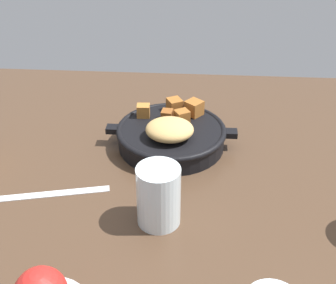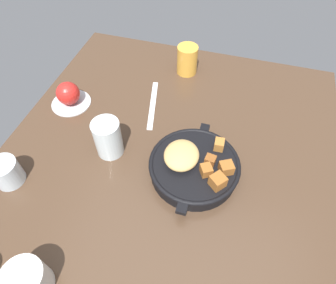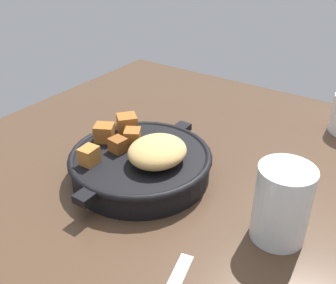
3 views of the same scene
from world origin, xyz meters
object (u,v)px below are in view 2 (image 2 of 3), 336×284
at_px(water_glass_short, 6,172).
at_px(water_glass_tall, 108,138).
at_px(ceramic_mug_white, 27,281).
at_px(juice_glass_amber, 187,60).
at_px(butter_knife, 153,104).
at_px(red_apple, 68,93).
at_px(cast_iron_skillet, 194,166).

xyz_separation_m(water_glass_short, water_glass_tall, (0.15, -0.20, 0.02)).
bearing_deg(water_glass_tall, ceramic_mug_white, 178.00).
bearing_deg(water_glass_short, ceramic_mug_white, -136.38).
xyz_separation_m(juice_glass_amber, ceramic_mug_white, (-0.74, 0.13, -0.01)).
height_order(butter_knife, juice_glass_amber, juice_glass_amber).
bearing_deg(water_glass_tall, red_apple, 54.78).
xyz_separation_m(red_apple, juice_glass_amber, (0.25, -0.30, 0.01)).
bearing_deg(ceramic_mug_white, cast_iron_skillet, -34.61).
xyz_separation_m(cast_iron_skillet, butter_knife, (0.20, 0.17, -0.03)).
bearing_deg(butter_knife, ceramic_mug_white, 160.24).
relative_size(red_apple, butter_knife, 0.34).
relative_size(juice_glass_amber, water_glass_short, 1.35).
height_order(juice_glass_amber, ceramic_mug_white, juice_glass_amber).
bearing_deg(ceramic_mug_white, butter_knife, -6.81).
bearing_deg(cast_iron_skillet, red_apple, 71.52).
distance_m(butter_knife, ceramic_mug_white, 0.56).
bearing_deg(ceramic_mug_white, water_glass_short, 43.62).
xyz_separation_m(cast_iron_skillet, juice_glass_amber, (0.39, 0.11, 0.02)).
bearing_deg(red_apple, water_glass_short, 177.42).
relative_size(butter_knife, water_glass_short, 2.92).
distance_m(cast_iron_skillet, water_glass_short, 0.46).
height_order(butter_knife, water_glass_tall, water_glass_tall).
relative_size(butter_knife, ceramic_mug_white, 2.53).
bearing_deg(red_apple, cast_iron_skillet, -108.48).
bearing_deg(water_glass_tall, butter_knife, -15.15).
relative_size(cast_iron_skillet, red_apple, 3.88).
distance_m(butter_knife, water_glass_short, 0.44).
relative_size(cast_iron_skillet, water_glass_tall, 2.56).
distance_m(cast_iron_skillet, red_apple, 0.44).
distance_m(juice_glass_amber, ceramic_mug_white, 0.75).
xyz_separation_m(butter_knife, water_glass_tall, (-0.20, 0.05, 0.05)).
bearing_deg(juice_glass_amber, cast_iron_skillet, -163.65).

